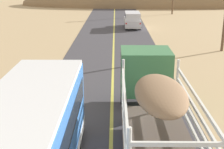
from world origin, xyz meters
TOP-DOWN VIEW (x-y plane):
  - livestock_truck at (1.70, 9.56)m, footprint 2.53×9.70m
  - car_far at (2.26, 35.70)m, footprint 1.90×4.62m
  - distant_hill at (9.86, 64.97)m, footprint 59.04×17.31m

SIDE VIEW (x-z plane):
  - distant_hill at x=9.86m, z-range -5.32..5.32m
  - car_far at x=2.26m, z-range 0.12..2.05m
  - livestock_truck at x=1.70m, z-range 0.28..3.30m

